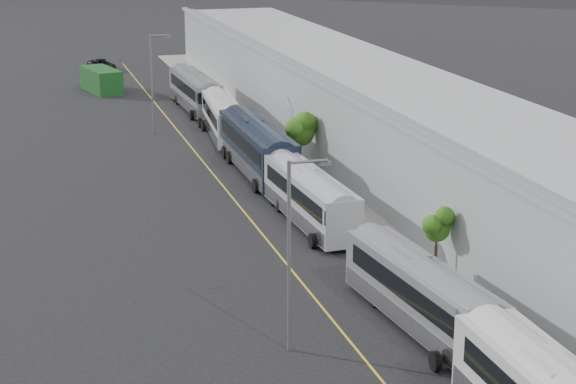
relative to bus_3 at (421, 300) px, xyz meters
name	(u,v)px	position (x,y,z in m)	size (l,w,h in m)	color
sidewalk	(466,257)	(6.64, 8.42, -1.45)	(10.00, 170.00, 0.12)	gray
lane_line	(296,276)	(-3.86, 8.42, -1.50)	(0.12, 160.00, 0.02)	gold
depot	(530,196)	(10.63, 8.42, 2.01)	(12.45, 160.40, 7.20)	gray
bus_3	(421,300)	(0.00, 0.00, 0.00)	(3.56, 12.40, 3.57)	slate
bus_4	(310,202)	(-0.35, 17.02, 0.01)	(2.98, 12.42, 3.61)	#A3A6AD
bus_5	(257,152)	(-0.53, 30.08, 0.23)	(3.11, 14.04, 4.10)	black
bus_6	(223,121)	(-0.37, 42.82, 0.00)	(3.55, 12.42, 3.58)	silver
bus_7	(195,94)	(-0.41, 55.73, 0.10)	(3.09, 13.12, 3.81)	slate
tree_2	(437,226)	(3.69, 6.34, 1.45)	(1.50, 1.50, 3.75)	black
tree_3	(301,128)	(3.29, 31.03, 1.72)	(2.29, 2.29, 4.39)	black
street_lamp_near	(293,243)	(-6.74, -0.54, 3.78)	(2.04, 0.22, 9.20)	#59595E
street_lamp_far	(154,77)	(-6.00, 46.09, 3.72)	(2.04, 0.22, 9.06)	#59595E
shipping_container	(101,80)	(-8.61, 68.64, -0.19)	(2.75, 6.84, 2.64)	#144117
suv	(102,65)	(-7.09, 83.44, -0.79)	(2.37, 5.14, 1.43)	black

